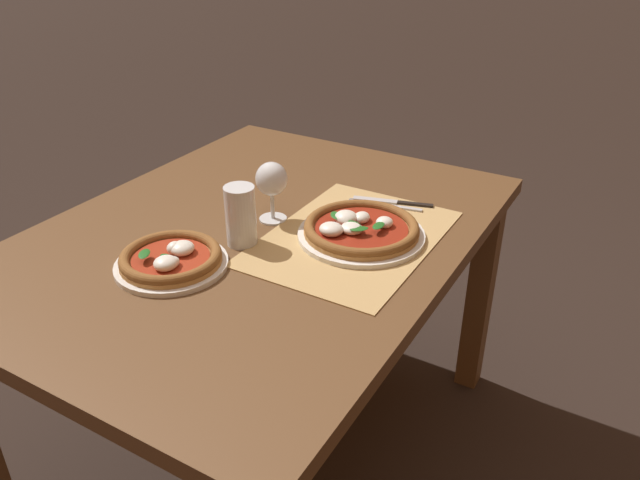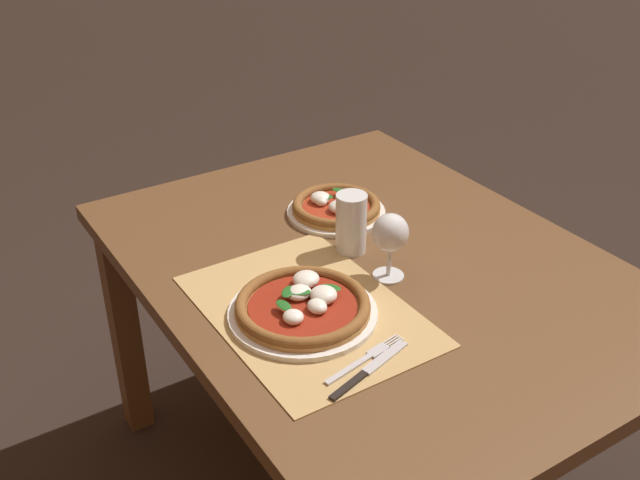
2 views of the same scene
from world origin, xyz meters
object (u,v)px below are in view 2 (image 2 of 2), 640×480
(fork, at_px, (365,359))
(wine_glass, at_px, (390,235))
(pizza_far, at_px, (336,207))
(pizza_near, at_px, (303,307))
(pint_glass, at_px, (351,224))
(knife, at_px, (370,369))

(fork, bearing_deg, wine_glass, 134.68)
(pizza_far, distance_m, wine_glass, 0.32)
(pizza_near, xyz_separation_m, pint_glass, (-0.16, 0.23, 0.05))
(fork, distance_m, knife, 0.03)
(pizza_near, relative_size, pint_glass, 2.11)
(pizza_near, distance_m, knife, 0.22)
(wine_glass, bearing_deg, pizza_far, 168.27)
(pizza_near, height_order, fork, pizza_near)
(pizza_near, xyz_separation_m, wine_glass, (-0.03, 0.24, 0.08))
(pizza_near, xyz_separation_m, fork, (0.18, 0.02, -0.02))
(wine_glass, relative_size, pint_glass, 1.07)
(pint_glass, distance_m, fork, 0.41)
(pizza_far, bearing_deg, knife, -27.78)
(wine_glass, xyz_separation_m, knife, (0.24, -0.22, -0.10))
(fork, bearing_deg, knife, -20.52)
(pint_glass, bearing_deg, knife, -29.96)
(pizza_near, bearing_deg, fork, 7.09)
(pizza_far, bearing_deg, pizza_near, -42.13)
(wine_glass, distance_m, fork, 0.32)
(pizza_near, relative_size, fork, 1.53)
(wine_glass, bearing_deg, pint_glass, -177.57)
(fork, height_order, knife, knife)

